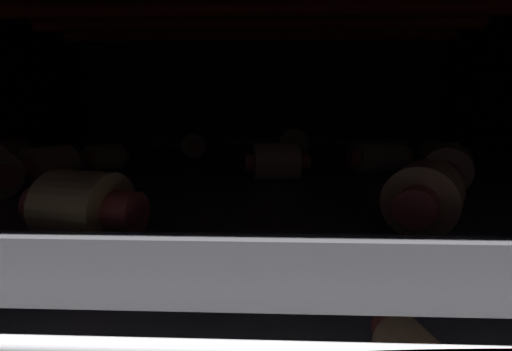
{
  "coord_description": "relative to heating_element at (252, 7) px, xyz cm",
  "views": [
    {
      "loc": [
        1.43,
        -30.48,
        24.13
      ],
      "look_at": [
        0.0,
        8.28,
        16.79
      ],
      "focal_mm": 25.2,
      "sensor_mm": 36.0,
      "label": 1
    }
  ],
  "objects": [
    {
      "name": "pig_in_blanket_upper_11",
      "position": [
        8.52,
        -14.25,
        -11.92
      ],
      "size": [
        4.25,
        5.3,
        3.2
      ],
      "rotation": [
        0.0,
        0.0,
        2.61
      ],
      "color": "tan",
      "rests_on": "baking_tray_upper"
    },
    {
      "name": "baking_tray_upper",
      "position": [
        0.0,
        0.0,
        -13.88
      ],
      "size": [
        45.02,
        39.67,
        2.46
      ],
      "color": "#4C4C51",
      "rests_on": "oven_rack_upper"
    },
    {
      "name": "baking_tray_lower",
      "position": [
        0.0,
        0.0,
        -20.01
      ],
      "size": [
        45.02,
        39.67,
        2.66
      ],
      "color": "gray",
      "rests_on": "oven_rack_lower"
    },
    {
      "name": "pig_in_blanket_upper_4",
      "position": [
        1.97,
        -2.73,
        -12.05
      ],
      "size": [
        5.34,
        3.37,
        2.94
      ],
      "rotation": [
        0.0,
        0.0,
        4.84
      ],
      "color": "tan",
      "rests_on": "baking_tray_upper"
    },
    {
      "name": "pig_in_blanket_upper_7",
      "position": [
        18.4,
        5.5,
        -12.3
      ],
      "size": [
        3.17,
        5.19,
        2.45
      ],
      "rotation": [
        0.0,
        0.0,
        3.4
      ],
      "color": "tan",
      "rests_on": "baking_tray_upper"
    },
    {
      "name": "pig_in_blanket_upper_10",
      "position": [
        -19.32,
        -3.33,
        -11.96
      ],
      "size": [
        3.54,
        5.38,
        3.12
      ],
      "rotation": [
        0.0,
        0.0,
        0.14
      ],
      "color": "tan",
      "rests_on": "baking_tray_upper"
    },
    {
      "name": "pig_in_blanket_lower_2",
      "position": [
        9.33,
        16.1,
        -18.61
      ],
      "size": [
        5.18,
        4.82,
        2.63
      ],
      "rotation": [
        0.0,
        0.0,
        2.3
      ],
      "color": "tan",
      "rests_on": "baking_tray_lower"
    },
    {
      "name": "pig_in_blanket_lower_8",
      "position": [
        -9.75,
        -7.88,
        -18.56
      ],
      "size": [
        3.38,
        5.91,
        2.72
      ],
      "rotation": [
        0.0,
        0.0,
        3.31
      ],
      "color": "tan",
      "rests_on": "baking_tray_lower"
    },
    {
      "name": "pig_in_blanket_upper_2",
      "position": [
        3.95,
        11.26,
        -11.86
      ],
      "size": [
        3.75,
        5.47,
        3.33
      ],
      "rotation": [
        0.0,
        0.0,
        0.11
      ],
      "color": "tan",
      "rests_on": "baking_tray_upper"
    },
    {
      "name": "pig_in_blanket_upper_0",
      "position": [
        13.62,
        -5.92,
        -11.97
      ],
      "size": [
        4.31,
        5.28,
        3.11
      ],
      "rotation": [
        0.0,
        0.0,
        5.78
      ],
      "color": "tan",
      "rests_on": "baking_tray_upper"
    },
    {
      "name": "pig_in_blanket_lower_5",
      "position": [
        -2.31,
        15.1,
        -18.65
      ],
      "size": [
        4.2,
        4.86,
        2.55
      ],
      "rotation": [
        0.0,
        0.0,
        5.64
      ],
      "color": "tan",
      "rests_on": "baking_tray_lower"
    },
    {
      "name": "pig_in_blanket_upper_9",
      "position": [
        10.93,
        0.59,
        -12.17
      ],
      "size": [
        5.66,
        3.38,
        2.71
      ],
      "rotation": [
        0.0,
        0.0,
        1.75
      ],
      "color": "tan",
      "rests_on": "baking_tray_upper"
    },
    {
      "name": "oven_rack_lower",
      "position": [
        0.0,
        0.0,
        -20.97
      ],
      "size": [
        50.24,
        46.81,
        0.75
      ],
      "color": "#B7B7BC"
    },
    {
      "name": "oven_wall_back",
      "position": [
        0.0,
        24.48,
        -15.05
      ],
      "size": [
        55.0,
        1.2,
        33.97
      ],
      "primitive_type": "cube",
      "color": "black",
      "rests_on": "ground_plane"
    },
    {
      "name": "pig_in_blanket_lower_4",
      "position": [
        19.41,
        15.47,
        -18.29
      ],
      "size": [
        5.45,
        4.56,
        3.27
      ],
      "rotation": [
        0.0,
        0.0,
        1.02
      ],
      "color": "tan",
      "rests_on": "baking_tray_lower"
    },
    {
      "name": "pig_in_blanket_upper_3",
      "position": [
        -7.65,
        11.45,
        -12.19
      ],
      "size": [
        3.54,
        5.5,
        2.66
      ],
      "rotation": [
        0.0,
        0.0,
        3.43
      ],
      "color": "tan",
      "rests_on": "baking_tray_upper"
    },
    {
      "name": "oven_rack_upper",
      "position": [
        0.0,
        0.0,
        -14.78
      ],
      "size": [
        50.04,
        46.81,
        0.56
      ],
      "color": "#B7B7BC"
    },
    {
      "name": "pig_in_blanket_lower_0",
      "position": [
        5.08,
        12.74,
        -18.61
      ],
      "size": [
        5.2,
        4.13,
        2.63
      ],
      "rotation": [
        0.0,
        0.0,
        4.11
      ],
      "color": "tan",
      "rests_on": "baking_tray_lower"
    },
    {
      "name": "pig_in_blanket_upper_1",
      "position": [
        -6.11,
        -16.57,
        -11.97
      ],
      "size": [
        5.27,
        3.7,
        3.12
      ],
      "rotation": [
        0.0,
        0.0,
        4.47
      ],
      "color": "tan",
      "rests_on": "baking_tray_upper"
    },
    {
      "name": "pig_in_blanket_lower_6",
      "position": [
        -8.45,
        12.48,
        -18.71
      ],
      "size": [
        5.04,
        4.25,
        2.42
      ],
      "rotation": [
        0.0,
        0.0,
        5.31
      ],
      "color": "tan",
      "rests_on": "baking_tray_lower"
    },
    {
      "name": "pig_in_blanket_lower_9",
      "position": [
        -13.03,
        3.43,
        -18.42
      ],
      "size": [
        3.91,
        5.21,
        3.01
      ],
      "rotation": [
        0.0,
        0.0,
        3.49
      ],
      "color": "tan",
      "rests_on": "baking_tray_lower"
    },
    {
      "name": "pig_in_blanket_lower_3",
      "position": [
        17.23,
        -5.67,
        -18.61
      ],
      "size": [
        5.22,
        3.78,
        2.62
      ],
      "rotation": [
        0.0,
        0.0,
        4.24
      ],
      "color": "tan",
      "rests_on": "baking_tray_lower"
    },
    {
      "name": "heating_element",
      "position": [
        0.0,
        0.0,
        0.0
      ],
      "size": [
        42.08,
        22.57,
        1.55
      ],
      "color": "maroon"
    },
    {
      "name": "pig_in_blanket_upper_6",
      "position": [
        -15.19,
        -4.16,
        -12.13
      ],
      "size": [
        3.91,
        5.41,
        2.78
      ],
      "rotation": [
        0.0,
        0.0,
        5.83
      ],
      "color": "tan",
      "rests_on": "baking_tray_upper"
    },
    {
      "name": "pig_in_blanket_lower_1",
      "position": [
        17.49,
        1.93,
        -18.48
      ],
      "size": [
        4.43,
        4.48,
        2.89
      ],
      "rotation": [
        0.0,
        0.0,
        3.89
      ],
      "color": "tan",
      "rests_on": "baking_tray_lower"
    },
    {
      "name": "pig_in_blanket_upper_5",
      "position": [
        -13.43,
        1.09,
        -12.32
      ],
      "size": [
        3.49,
        4.6,
        2.4
      ],
      "rotation": [
        0.0,
        0.0,
        2.65
      ],
      "color": "tan",
      "rests_on": "baking_tray_upper"
    }
  ]
}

